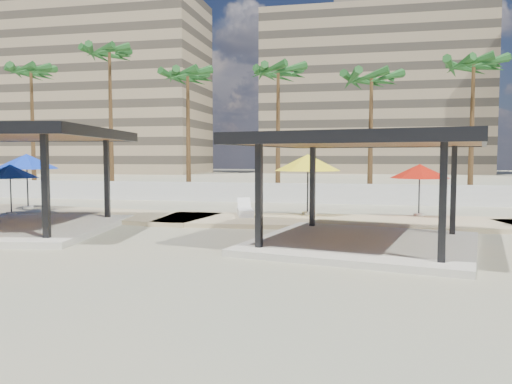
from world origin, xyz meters
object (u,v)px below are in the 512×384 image
at_px(pavilion_west, 9,170).
at_px(lounger_a, 245,212).
at_px(pavilion_central, 364,180).
at_px(umbrella_c, 420,171).
at_px(umbrella_a, 27,162).

xyz_separation_m(pavilion_west, lounger_a, (7.83, 5.27, -1.94)).
bearing_deg(pavilion_central, umbrella_c, 83.92).
bearing_deg(umbrella_a, pavilion_west, -58.31).
bearing_deg(umbrella_c, pavilion_central, -108.40).
height_order(pavilion_central, umbrella_a, pavilion_central).
distance_m(umbrella_c, lounger_a, 7.92).
xyz_separation_m(umbrella_a, lounger_a, (11.47, -0.62, -2.20)).
distance_m(pavilion_central, umbrella_a, 17.83).
bearing_deg(pavilion_west, umbrella_c, 14.78).
relative_size(pavilion_west, umbrella_a, 2.73).
relative_size(umbrella_a, umbrella_c, 1.23).
bearing_deg(umbrella_a, pavilion_central, -21.08).
bearing_deg(umbrella_c, umbrella_a, -177.49).
distance_m(pavilion_central, lounger_a, 7.94).
height_order(umbrella_a, umbrella_c, umbrella_a).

